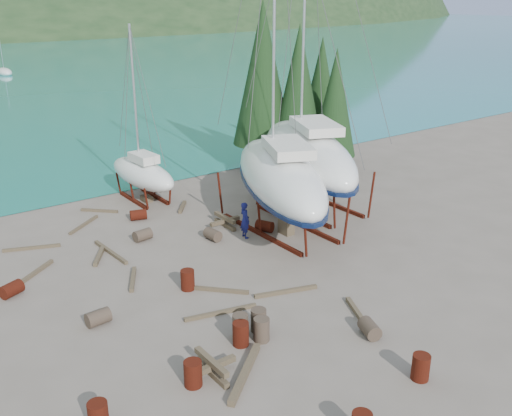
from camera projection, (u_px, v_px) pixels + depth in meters
ground at (256, 286)px, 24.25m from camera, size 600.00×600.00×0.00m
cypress_near_right at (299, 88)px, 38.26m from camera, size 3.60×3.60×10.00m
cypress_mid_right at (335, 103)px, 37.90m from camera, size 3.06×3.06×8.50m
cypress_back_left at (263, 74)px, 38.62m from camera, size 4.14×4.14×11.50m
cypress_far_right at (321, 91)px, 40.89m from camera, size 3.24×3.24×9.00m
moored_boat_mid at (4, 72)px, 89.87m from camera, size 2.00×5.00×6.05m
large_sailboat_near at (280, 176)px, 29.01m from camera, size 8.16×12.22×18.70m
large_sailboat_far at (308, 153)px, 32.36m from camera, size 8.34×12.85×19.68m
small_sailboat_shore at (143, 173)px, 33.98m from camera, size 2.36×6.46×10.18m
worker at (245, 220)px, 28.84m from camera, size 0.54×0.75×1.89m
drum_0 at (98, 416)px, 16.10m from camera, size 0.58×0.58×0.88m
drum_1 at (370, 329)px, 20.61m from camera, size 0.86×1.03×0.58m
drum_2 at (12, 289)px, 23.37m from camera, size 1.04×0.89×0.58m
drum_4 at (138, 215)px, 31.35m from camera, size 1.02×0.82×0.58m
drum_5 at (240, 326)px, 20.51m from camera, size 0.58×0.58×0.88m
drum_6 at (265, 226)px, 29.82m from camera, size 0.90×1.04×0.58m
drum_7 at (421, 367)px, 18.22m from camera, size 0.58×0.58×0.88m
drum_9 at (143, 235)px, 28.69m from camera, size 0.95×0.68×0.58m
drum_10 at (241, 334)px, 20.01m from camera, size 0.58×0.58×0.88m
drum_11 at (213, 235)px, 28.76m from camera, size 0.65×0.93×0.58m
drum_13 at (193, 374)px, 17.90m from camera, size 0.58×0.58×0.88m
drum_14 at (188, 280)px, 23.83m from camera, size 0.58×0.58×0.88m
drum_15 at (98, 318)px, 21.32m from camera, size 0.92×0.64×0.58m
drum_16 at (259, 320)px, 20.86m from camera, size 0.58×0.58×0.88m
drum_17 at (262, 330)px, 20.27m from camera, size 0.58×0.58×0.88m
timber_0 at (84, 225)px, 30.58m from camera, size 2.19×1.70×0.14m
timber_3 at (221, 312)px, 22.08m from camera, size 2.88×0.86×0.15m
timber_4 at (133, 279)px, 24.65m from camera, size 1.18×1.96×0.17m
timber_5 at (286, 291)px, 23.64m from camera, size 2.68×1.01×0.16m
timber_6 at (182, 207)px, 33.10m from camera, size 1.23×1.46×0.19m
timber_7 at (355, 309)px, 22.28m from camera, size 0.90×1.60×0.17m
timber_8 at (99, 256)px, 26.81m from camera, size 1.20×1.71×0.19m
timber_9 at (99, 211)px, 32.58m from camera, size 1.65×1.66×0.15m
timber_10 at (111, 252)px, 27.27m from camera, size 0.35×3.16×0.16m
timber_11 at (221, 290)px, 23.75m from camera, size 1.74×1.85×0.15m
timber_15 at (32, 248)px, 27.75m from camera, size 2.55×1.11×0.15m
timber_16 at (245, 373)px, 18.47m from camera, size 2.59×2.13×0.23m
timber_17 at (33, 274)px, 25.13m from camera, size 2.28×1.80×0.16m
timber_pile_fore at (212, 367)px, 18.44m from camera, size 1.80×1.80×0.60m
timber_pile_aft at (225, 221)px, 30.44m from camera, size 1.80×1.80×0.60m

